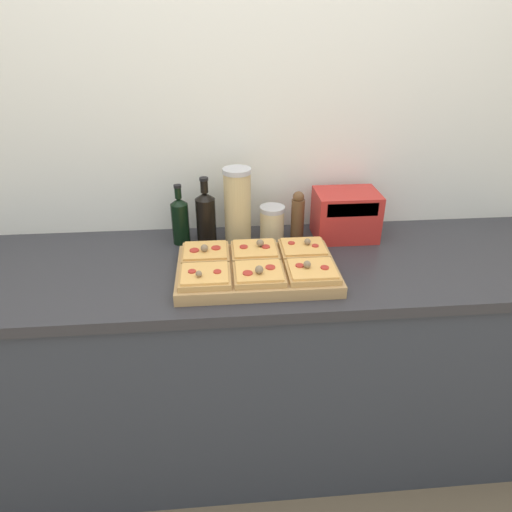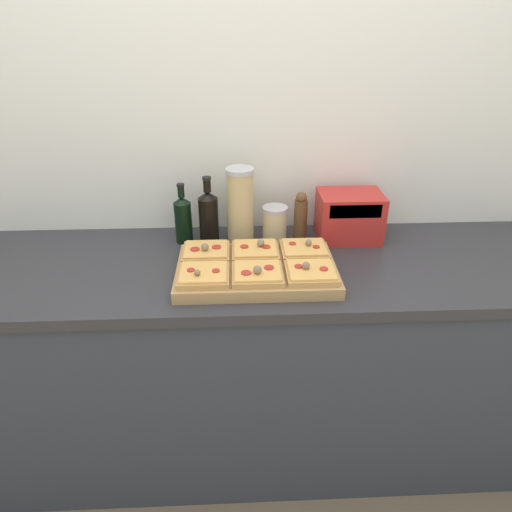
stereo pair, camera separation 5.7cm
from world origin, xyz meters
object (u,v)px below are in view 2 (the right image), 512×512
olive_oil_bottle (183,218)px  toaster_oven (349,216)px  cutting_board (256,270)px  pepper_mill (301,216)px  grain_jar_short (275,223)px  grain_jar_tall (240,205)px  wine_bottle (209,216)px

olive_oil_bottle → toaster_oven: (0.66, -0.00, -0.00)m
cutting_board → toaster_oven: toaster_oven is taller
olive_oil_bottle → pepper_mill: 0.46m
cutting_board → grain_jar_short: (0.09, 0.29, 0.05)m
olive_oil_bottle → grain_jar_short: size_ratio=1.72×
cutting_board → grain_jar_tall: size_ratio=1.84×
wine_bottle → grain_jar_tall: bearing=-0.0°
cutting_board → olive_oil_bottle: bearing=133.8°
wine_bottle → grain_jar_short: 0.26m
cutting_board → olive_oil_bottle: 0.41m
grain_jar_tall → toaster_oven: 0.44m
grain_jar_short → grain_jar_tall: bearing=180.0°
pepper_mill → toaster_oven: bearing=-0.2°
grain_jar_tall → pepper_mill: (0.24, -0.00, -0.05)m
toaster_oven → grain_jar_tall: bearing=179.9°
olive_oil_bottle → pepper_mill: bearing=-0.0°
grain_jar_short → pepper_mill: bearing=-0.0°
grain_jar_short → toaster_oven: toaster_oven is taller
grain_jar_tall → grain_jar_short: bearing=0.0°
grain_jar_tall → toaster_oven: size_ratio=1.10×
cutting_board → toaster_oven: 0.49m
olive_oil_bottle → grain_jar_tall: size_ratio=0.81×
cutting_board → pepper_mill: pepper_mill is taller
cutting_board → toaster_oven: size_ratio=2.02×
wine_bottle → toaster_oven: bearing=-0.1°
olive_oil_bottle → toaster_oven: 0.66m
toaster_oven → wine_bottle: bearing=179.9°
wine_bottle → pepper_mill: 0.36m
wine_bottle → grain_jar_tall: (0.13, -0.00, 0.04)m
wine_bottle → grain_jar_short: size_ratio=1.90×
cutting_board → wine_bottle: bearing=121.3°
wine_bottle → grain_jar_short: (0.26, -0.00, -0.04)m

